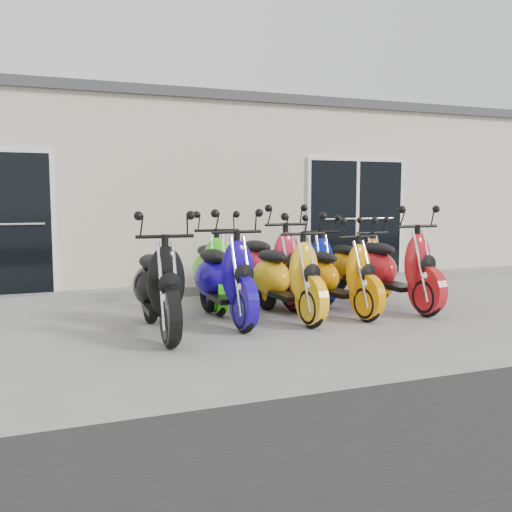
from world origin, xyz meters
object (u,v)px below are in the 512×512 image
object	(u,v)px
scooter_front_red	(396,257)
scooter_back_yellow	(357,256)
scooter_front_orange_b	(338,265)
scooter_front_blue	(224,265)
scooter_back_red	(270,254)
scooter_back_green	(212,259)
scooter_back_blue	(311,257)
scooter_front_black	(158,273)
scooter_front_orange_a	(286,265)

from	to	relation	value
scooter_front_red	scooter_back_yellow	bearing A→B (deg)	85.68
scooter_front_orange_b	scooter_front_red	world-z (taller)	scooter_front_red
scooter_front_blue	scooter_back_red	size ratio (longest dim) A/B	0.98
scooter_front_blue	scooter_back_yellow	xyz separation A→B (m)	(2.61, 1.06, -0.08)
scooter_front_red	scooter_back_green	world-z (taller)	scooter_front_red
scooter_back_red	scooter_front_orange_b	bearing A→B (deg)	-65.64
scooter_back_red	scooter_back_blue	world-z (taller)	scooter_back_red
scooter_front_red	scooter_front_black	bearing A→B (deg)	-176.83
scooter_back_yellow	scooter_front_blue	bearing A→B (deg)	-160.05
scooter_front_blue	scooter_back_yellow	bearing A→B (deg)	20.18
scooter_front_black	scooter_front_red	size ratio (longest dim) A/B	0.98
scooter_back_yellow	scooter_front_orange_b	bearing A→B (deg)	-133.47
scooter_front_red	scooter_front_orange_a	bearing A→B (deg)	179.37
scooter_front_red	scooter_back_yellow	distance (m)	1.10
scooter_front_black	scooter_back_blue	world-z (taller)	scooter_front_black
scooter_front_black	scooter_front_blue	bearing A→B (deg)	23.75
scooter_front_red	scooter_back_blue	bearing A→B (deg)	125.23
scooter_front_black	scooter_back_yellow	size ratio (longest dim) A/B	1.13
scooter_back_green	scooter_back_red	world-z (taller)	scooter_back_red
scooter_back_red	scooter_back_yellow	size ratio (longest dim) A/B	1.16
scooter_front_blue	scooter_front_orange_b	bearing A→B (deg)	-4.88
scooter_front_orange_b	scooter_front_red	bearing A→B (deg)	-5.41
scooter_front_black	scooter_back_red	size ratio (longest dim) A/B	0.97
scooter_front_orange_a	scooter_front_red	size ratio (longest dim) A/B	0.95
scooter_front_black	scooter_front_orange_b	size ratio (longest dim) A/B	1.09
scooter_back_green	scooter_front_blue	bearing A→B (deg)	-89.93
scooter_front_blue	scooter_back_red	distance (m)	1.38
scooter_front_orange_a	scooter_front_red	world-z (taller)	scooter_front_red
scooter_front_orange_b	scooter_back_yellow	bearing A→B (deg)	40.46
scooter_front_black	scooter_back_green	size ratio (longest dim) A/B	1.03
scooter_front_orange_b	scooter_front_orange_a	bearing A→B (deg)	172.26
scooter_back_green	scooter_back_yellow	size ratio (longest dim) A/B	1.09
scooter_front_orange_a	scooter_back_yellow	distance (m)	2.12
scooter_front_black	scooter_front_blue	world-z (taller)	scooter_front_blue
scooter_front_orange_a	scooter_back_blue	distance (m)	1.45
scooter_front_blue	scooter_front_red	bearing A→B (deg)	-2.71
scooter_back_red	scooter_front_red	bearing A→B (deg)	-37.51
scooter_front_blue	scooter_front_black	bearing A→B (deg)	-159.74
scooter_front_black	scooter_back_red	distance (m)	2.34
scooter_front_orange_b	scooter_back_blue	distance (m)	1.12
scooter_front_orange_b	scooter_back_red	xyz separation A→B (m)	(-0.59, 1.01, 0.08)
scooter_front_red	scooter_back_blue	size ratio (longest dim) A/B	1.11
scooter_front_black	scooter_back_red	bearing A→B (deg)	35.35
scooter_front_orange_a	scooter_back_blue	world-z (taller)	scooter_front_orange_a
scooter_back_yellow	scooter_front_orange_a	bearing A→B (deg)	-149.30
scooter_front_black	scooter_front_blue	distance (m)	1.00
scooter_front_orange_b	scooter_front_black	bearing A→B (deg)	178.41
scooter_front_blue	scooter_front_red	size ratio (longest dim) A/B	0.98
scooter_front_blue	scooter_front_red	distance (m)	2.57
scooter_back_yellow	scooter_front_black	bearing A→B (deg)	-160.03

